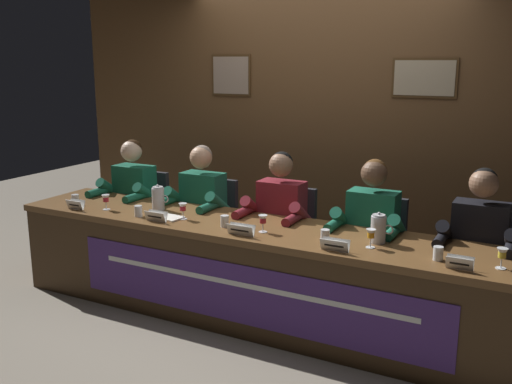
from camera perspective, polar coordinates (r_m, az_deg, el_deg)
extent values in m
plane|color=gray|center=(4.46, 0.00, -12.32)|extent=(12.00, 12.00, 0.00)
cube|color=brown|center=(5.21, 6.50, 6.21)|extent=(5.21, 0.12, 2.60)
cube|color=#4C3319|center=(5.51, -2.47, 11.49)|extent=(0.42, 0.02, 0.38)
cube|color=gray|center=(5.50, -2.53, 11.49)|extent=(0.38, 0.01, 0.34)
cube|color=#4C3319|center=(4.86, 16.37, 10.80)|extent=(0.52, 0.02, 0.32)
cube|color=tan|center=(4.85, 16.34, 10.80)|extent=(0.48, 0.01, 0.28)
cube|color=brown|center=(4.21, 0.00, -3.65)|extent=(4.01, 0.73, 0.05)
cube|color=#402A16|center=(4.05, -2.33, -9.83)|extent=(3.95, 0.04, 0.68)
cube|color=#402A16|center=(5.47, -18.48, -4.38)|extent=(0.08, 0.65, 0.68)
cube|color=#4C2D7A|center=(3.98, -1.24, -10.20)|extent=(2.80, 0.01, 0.43)
cube|color=white|center=(3.95, -1.28, -9.23)|extent=(2.38, 0.00, 0.04)
cylinder|color=black|center=(5.58, -11.39, -7.13)|extent=(0.44, 0.44, 0.02)
cylinder|color=black|center=(5.52, -11.49, -5.10)|extent=(0.05, 0.05, 0.39)
cube|color=#232328|center=(5.46, -11.59, -3.00)|extent=(0.44, 0.44, 0.03)
cube|color=#232328|center=(5.55, -10.39, -0.18)|extent=(0.40, 0.05, 0.44)
cylinder|color=black|center=(5.33, -14.71, -5.88)|extent=(0.10, 0.10, 0.44)
cylinder|color=black|center=(5.20, -13.07, -6.26)|extent=(0.10, 0.10, 0.44)
cylinder|color=black|center=(5.36, -13.80, -2.69)|extent=(0.13, 0.34, 0.13)
cylinder|color=black|center=(5.23, -12.15, -2.98)|extent=(0.13, 0.34, 0.13)
cube|color=#196047|center=(5.36, -11.93, 0.06)|extent=(0.36, 0.20, 0.48)
sphere|color=beige|center=(5.28, -12.26, 3.99)|extent=(0.19, 0.19, 0.19)
sphere|color=#331E0F|center=(5.29, -12.17, 4.17)|extent=(0.17, 0.17, 0.17)
cylinder|color=#196047|center=(5.42, -14.33, 0.29)|extent=(0.09, 0.30, 0.25)
cylinder|color=#196047|center=(5.15, -10.85, -0.18)|extent=(0.09, 0.30, 0.25)
cylinder|color=#196047|center=(5.30, -15.48, -0.02)|extent=(0.07, 0.24, 0.07)
cylinder|color=#196047|center=(5.03, -11.98, -0.53)|extent=(0.07, 0.24, 0.07)
cube|color=white|center=(4.85, -17.60, -1.24)|extent=(0.16, 0.03, 0.08)
cube|color=white|center=(4.87, -17.32, -1.15)|extent=(0.16, 0.03, 0.08)
cube|color=black|center=(4.85, -17.63, -1.24)|extent=(0.11, 0.01, 0.01)
cylinder|color=white|center=(4.79, -14.62, -1.68)|extent=(0.06, 0.06, 0.00)
cylinder|color=white|center=(4.78, -14.64, -1.34)|extent=(0.01, 0.01, 0.05)
cone|color=white|center=(4.77, -14.68, -0.64)|extent=(0.06, 0.06, 0.06)
cylinder|color=#B21E2D|center=(4.77, -14.68, -0.72)|extent=(0.04, 0.04, 0.04)
cylinder|color=silver|center=(5.02, -17.49, -0.72)|extent=(0.06, 0.06, 0.08)
cylinder|color=silver|center=(5.03, -17.48, -0.90)|extent=(0.05, 0.05, 0.05)
cylinder|color=black|center=(5.17, -4.92, -8.57)|extent=(0.44, 0.44, 0.02)
cylinder|color=black|center=(5.10, -4.96, -6.40)|extent=(0.05, 0.05, 0.39)
cube|color=#232328|center=(5.03, -5.01, -4.14)|extent=(0.44, 0.44, 0.03)
cube|color=#232328|center=(5.13, -3.85, -1.06)|extent=(0.40, 0.05, 0.44)
cylinder|color=black|center=(4.88, -8.20, -7.35)|extent=(0.10, 0.10, 0.44)
cylinder|color=black|center=(4.77, -6.23, -7.77)|extent=(0.10, 0.10, 0.44)
cylinder|color=black|center=(4.91, -7.27, -3.84)|extent=(0.13, 0.34, 0.13)
cylinder|color=black|center=(4.80, -5.31, -4.18)|extent=(0.13, 0.34, 0.13)
cube|color=#196047|center=(4.93, -5.27, -0.84)|extent=(0.36, 0.20, 0.48)
sphere|color=tan|center=(4.84, -5.49, 3.43)|extent=(0.19, 0.19, 0.19)
sphere|color=gray|center=(4.85, -5.39, 3.63)|extent=(0.17, 0.17, 0.17)
cylinder|color=#196047|center=(4.96, -7.94, -0.58)|extent=(0.09, 0.30, 0.25)
cylinder|color=#196047|center=(4.73, -3.80, -1.14)|extent=(0.09, 0.30, 0.25)
cylinder|color=#196047|center=(4.83, -9.04, -0.95)|extent=(0.07, 0.24, 0.07)
cylinder|color=#196047|center=(4.60, -4.84, -1.54)|extent=(0.07, 0.24, 0.07)
cube|color=white|center=(4.35, -10.02, -2.43)|extent=(0.18, 0.03, 0.08)
cube|color=white|center=(4.37, -9.74, -2.33)|extent=(0.18, 0.03, 0.08)
cube|color=black|center=(4.34, -10.04, -2.44)|extent=(0.12, 0.01, 0.01)
cylinder|color=white|center=(4.40, -7.24, -2.66)|extent=(0.06, 0.06, 0.00)
cylinder|color=white|center=(4.39, -7.25, -2.29)|extent=(0.01, 0.01, 0.05)
cone|color=white|center=(4.37, -7.27, -1.53)|extent=(0.06, 0.06, 0.06)
cylinder|color=#B21E2D|center=(4.38, -7.27, -1.61)|extent=(0.04, 0.04, 0.04)
cylinder|color=silver|center=(4.52, -11.59, -1.86)|extent=(0.06, 0.06, 0.08)
cylinder|color=silver|center=(4.52, -11.58, -2.07)|extent=(0.05, 0.05, 0.05)
cylinder|color=black|center=(4.84, 2.62, -10.10)|extent=(0.44, 0.44, 0.02)
cylinder|color=black|center=(4.76, 2.65, -7.80)|extent=(0.05, 0.05, 0.39)
cube|color=#232328|center=(4.69, 2.68, -5.40)|extent=(0.44, 0.44, 0.03)
cube|color=#232328|center=(4.80, 3.72, -2.06)|extent=(0.40, 0.05, 0.44)
cylinder|color=black|center=(4.51, -0.44, -8.96)|extent=(0.10, 0.10, 0.44)
cylinder|color=black|center=(4.42, 1.87, -9.40)|extent=(0.10, 0.10, 0.44)
cylinder|color=black|center=(4.54, 0.46, -5.14)|extent=(0.13, 0.34, 0.13)
cylinder|color=black|center=(4.46, 2.75, -5.51)|extent=(0.13, 0.34, 0.13)
cube|color=maroon|center=(4.58, 2.55, -1.87)|extent=(0.36, 0.20, 0.48)
sphere|color=#8E664C|center=(4.48, 2.49, 2.71)|extent=(0.19, 0.19, 0.19)
sphere|color=black|center=(4.49, 2.58, 2.93)|extent=(0.17, 0.17, 0.17)
cylinder|color=maroon|center=(4.58, -0.36, -1.60)|extent=(0.09, 0.30, 0.25)
cylinder|color=maroon|center=(4.40, 4.47, -2.24)|extent=(0.09, 0.30, 0.25)
cylinder|color=maroon|center=(4.44, -1.33, -2.03)|extent=(0.07, 0.24, 0.07)
cylinder|color=maroon|center=(4.26, 3.61, -2.71)|extent=(0.07, 0.24, 0.07)
cube|color=white|center=(3.94, -1.62, -3.83)|extent=(0.20, 0.03, 0.08)
cube|color=white|center=(3.97, -1.38, -3.70)|extent=(0.20, 0.03, 0.08)
cube|color=black|center=(3.94, -1.65, -3.84)|extent=(0.14, 0.01, 0.01)
cylinder|color=white|center=(4.04, 0.69, -3.98)|extent=(0.06, 0.06, 0.00)
cylinder|color=white|center=(4.03, 0.69, -3.58)|extent=(0.01, 0.01, 0.05)
cone|color=white|center=(4.01, 0.69, -2.76)|extent=(0.06, 0.06, 0.06)
cylinder|color=#B21E2D|center=(4.01, 0.69, -2.84)|extent=(0.04, 0.04, 0.04)
cylinder|color=silver|center=(4.16, -3.13, -2.90)|extent=(0.06, 0.06, 0.08)
cylinder|color=silver|center=(4.16, -3.13, -3.13)|extent=(0.05, 0.05, 0.05)
cylinder|color=black|center=(4.60, 11.19, -11.61)|extent=(0.44, 0.44, 0.02)
cylinder|color=black|center=(4.52, 11.31, -9.22)|extent=(0.05, 0.05, 0.39)
cube|color=#232328|center=(4.44, 11.43, -6.70)|extent=(0.44, 0.44, 0.03)
cube|color=#232328|center=(4.56, 12.28, -3.14)|extent=(0.40, 0.05, 0.44)
cylinder|color=black|center=(4.23, 8.60, -10.61)|extent=(0.10, 0.10, 0.44)
cylinder|color=black|center=(4.18, 11.23, -11.04)|extent=(0.10, 0.10, 0.44)
cylinder|color=black|center=(4.27, 9.39, -6.52)|extent=(0.13, 0.34, 0.13)
cylinder|color=black|center=(4.21, 11.99, -6.89)|extent=(0.13, 0.34, 0.13)
cube|color=#196047|center=(4.32, 11.49, -3.01)|extent=(0.36, 0.20, 0.48)
sphere|color=brown|center=(4.22, 11.64, 1.82)|extent=(0.19, 0.19, 0.19)
sphere|color=#593819|center=(4.23, 11.71, 2.06)|extent=(0.17, 0.17, 0.17)
cylinder|color=#196047|center=(4.29, 8.43, -2.75)|extent=(0.09, 0.30, 0.25)
cylinder|color=#196047|center=(4.17, 13.87, -3.43)|extent=(0.09, 0.30, 0.25)
cylinder|color=#196047|center=(4.14, 7.69, -3.26)|extent=(0.07, 0.24, 0.07)
cylinder|color=#196047|center=(4.02, 13.31, -3.98)|extent=(0.07, 0.24, 0.07)
cube|color=white|center=(3.65, 7.74, -5.31)|extent=(0.18, 0.03, 0.08)
cube|color=white|center=(3.68, 7.93, -5.16)|extent=(0.18, 0.03, 0.08)
cube|color=black|center=(3.65, 7.73, -5.32)|extent=(0.13, 0.01, 0.01)
cylinder|color=white|center=(3.78, 11.27, -5.41)|extent=(0.06, 0.06, 0.00)
cylinder|color=white|center=(3.77, 11.29, -4.98)|extent=(0.01, 0.01, 0.05)
cone|color=white|center=(3.76, 11.33, -4.11)|extent=(0.06, 0.06, 0.06)
cylinder|color=orange|center=(3.76, 11.33, -4.21)|extent=(0.04, 0.04, 0.04)
cylinder|color=silver|center=(3.84, 6.87, -4.33)|extent=(0.06, 0.06, 0.08)
cylinder|color=silver|center=(3.85, 6.86, -4.57)|extent=(0.05, 0.05, 0.05)
cylinder|color=black|center=(4.47, 20.56, -12.96)|extent=(0.44, 0.44, 0.02)
cylinder|color=black|center=(4.39, 20.77, -10.52)|extent=(0.05, 0.05, 0.39)
cube|color=#232328|center=(4.31, 21.00, -7.95)|extent=(0.44, 0.44, 0.03)
cube|color=#232328|center=(4.43, 21.57, -4.24)|extent=(0.40, 0.05, 0.44)
cylinder|color=black|center=(4.08, 18.70, -12.13)|extent=(0.10, 0.10, 0.44)
cylinder|color=black|center=(4.06, 21.54, -12.49)|extent=(0.10, 0.10, 0.44)
cylinder|color=black|center=(4.11, 19.32, -7.85)|extent=(0.13, 0.34, 0.13)
cylinder|color=black|center=(4.09, 22.11, -8.18)|extent=(0.13, 0.34, 0.13)
cube|color=black|center=(4.19, 21.28, -4.17)|extent=(0.36, 0.20, 0.48)
sphere|color=#8E664C|center=(4.08, 21.67, 0.80)|extent=(0.19, 0.19, 0.19)
sphere|color=black|center=(4.09, 21.72, 1.04)|extent=(0.17, 0.17, 0.17)
cylinder|color=black|center=(4.11, 18.23, -3.95)|extent=(0.09, 0.30, 0.25)
cylinder|color=black|center=(4.07, 24.06, -4.61)|extent=(0.09, 0.30, 0.25)
cylinder|color=black|center=(3.96, 17.83, -4.53)|extent=(0.07, 0.24, 0.07)
cylinder|color=black|center=(3.92, 23.89, -5.22)|extent=(0.07, 0.24, 0.07)
cube|color=white|center=(3.51, 19.53, -6.74)|extent=(0.15, 0.03, 0.08)
cube|color=white|center=(3.54, 19.61, -6.57)|extent=(0.15, 0.03, 0.08)
cube|color=black|center=(3.51, 19.52, -6.75)|extent=(0.11, 0.01, 0.01)
cylinder|color=white|center=(3.64, 23.11, -6.97)|extent=(0.06, 0.06, 0.00)
cylinder|color=white|center=(3.63, 23.15, -6.53)|extent=(0.01, 0.01, 0.05)
cone|color=white|center=(3.61, 23.24, -5.63)|extent=(0.06, 0.06, 0.06)
cylinder|color=yellow|center=(3.61, 23.23, -5.73)|extent=(0.04, 0.04, 0.04)
cylinder|color=silver|center=(3.64, 17.63, -5.83)|extent=(0.06, 0.06, 0.08)
cylinder|color=silver|center=(3.65, 17.61, -6.08)|extent=(0.05, 0.05, 0.05)
cylinder|color=silver|center=(4.67, -9.69, -0.70)|extent=(0.10, 0.10, 0.18)
cylinder|color=silver|center=(4.65, -9.73, 0.45)|extent=(0.08, 0.09, 0.01)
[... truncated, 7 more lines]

